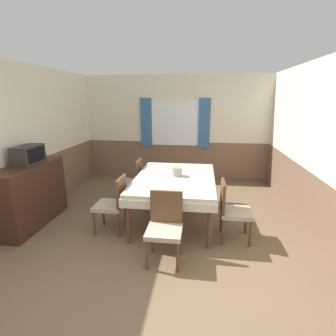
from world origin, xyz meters
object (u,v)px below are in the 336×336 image
Objects in this scene: vase at (177,172)px; chair_left_far at (133,180)px; dining_table at (175,183)px; chair_head_near at (165,225)px; chair_left_near at (114,202)px; tv at (28,155)px; chair_right_near at (231,209)px; sideboard at (31,195)px.

chair_left_far is at bearing 150.95° from vase.
dining_table is 2.18× the size of chair_head_near.
tv is at bearing 85.22° from chair_left_near.
chair_left_near is 1.57m from tv.
dining_table is 11.50× the size of vase.
chair_left_near reaches higher than dining_table.
vase is at bearing -55.78° from chair_left_near.
chair_right_near is at bearing -144.90° from chair_head_near.
chair_left_near is (0.00, -1.13, 0.00)m from chair_left_far.
sideboard is 8.25× the size of vase.
chair_left_far is 0.64× the size of sideboard.
sideboard reaches higher than chair_head_near.
tv is at bearing -167.70° from vase.
chair_left_near is at bearing -4.78° from tv.
vase is (-0.86, 0.62, 0.35)m from chair_right_near.
chair_head_near is at bearing -17.92° from tv.
chair_left_far is 1.00× the size of chair_left_near.
vase reaches higher than chair_head_near.
chair_left_near is 5.28× the size of vase.
sideboard is 0.65m from tv.
chair_right_near is at bearing -90.00° from chair_left_near.
chair_right_near is at bearing -122.53° from chair_left_far.
chair_left_far reaches higher than dining_table.
chair_right_near is 5.28× the size of vase.
tv is at bearing -92.11° from chair_right_near.
chair_head_near is at bearing -125.10° from chair_left_near.
vase is (0.03, 0.06, 0.17)m from dining_table.
chair_left_far is 1.86m from tv.
dining_table is 1.07m from chair_right_near.
tv is 2.40m from vase.
dining_table is at bearing 11.08° from tv.
vase is at bearing -119.05° from chair_left_far.
vase is at bearing -91.32° from chair_head_near.
sideboard reaches higher than chair_right_near.
chair_head_near is 2.40m from sideboard.
chair_left_near is (-0.89, -0.57, -0.18)m from dining_table.
tv is (-3.18, 0.12, 0.69)m from chair_right_near.
sideboard reaches higher than chair_left_far.
chair_head_near is 1.08m from chair_right_near.
chair_right_near is 1.00× the size of chair_left_near.
chair_left_far is 5.28× the size of vase.
sideboard reaches higher than vase.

